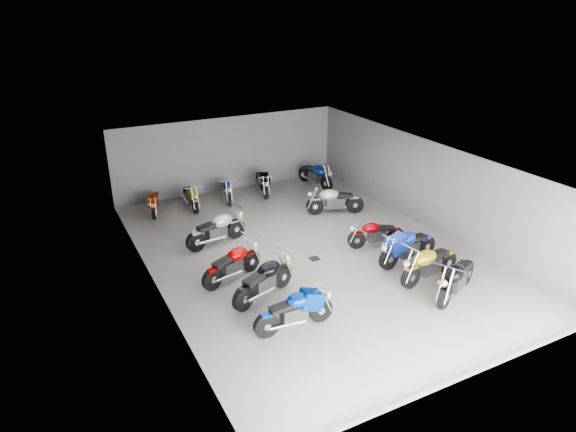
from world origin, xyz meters
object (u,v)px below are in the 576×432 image
(motorcycle_right_a, at_px, (456,278))
(motorcycle_right_b, at_px, (429,264))
(motorcycle_back_f, at_px, (316,175))
(motorcycle_right_d, at_px, (376,234))
(motorcycle_right_c, at_px, (407,247))
(drain_grate, at_px, (314,259))
(motorcycle_back_c, at_px, (227,189))
(motorcycle_back_b, at_px, (191,196))
(motorcycle_left_c, at_px, (264,280))
(motorcycle_back_d, at_px, (262,182))
(motorcycle_back_a, at_px, (155,202))
(motorcycle_left_b, at_px, (295,311))
(motorcycle_left_d, at_px, (233,264))
(motorcycle_left_f, at_px, (217,229))
(motorcycle_right_f, at_px, (334,201))

(motorcycle_right_a, xyz_separation_m, motorcycle_right_b, (-0.07, 1.04, -0.01))
(motorcycle_back_f, bearing_deg, motorcycle_right_b, 73.70)
(motorcycle_right_d, bearing_deg, motorcycle_right_c, -154.82)
(drain_grate, xyz_separation_m, motorcycle_back_c, (-0.59, 6.24, 0.46))
(motorcycle_back_b, distance_m, motorcycle_back_c, 1.62)
(drain_grate, height_order, motorcycle_left_c, motorcycle_left_c)
(motorcycle_back_b, bearing_deg, motorcycle_back_d, -174.09)
(motorcycle_back_a, bearing_deg, motorcycle_left_c, 116.75)
(motorcycle_left_b, bearing_deg, motorcycle_left_d, -169.78)
(motorcycle_left_f, xyz_separation_m, motorcycle_back_c, (1.83, 3.75, -0.08))
(motorcycle_left_c, xyz_separation_m, motorcycle_right_b, (4.78, -1.37, 0.00))
(motorcycle_right_f, bearing_deg, motorcycle_left_f, 116.47)
(motorcycle_left_c, relative_size, motorcycle_right_a, 0.99)
(motorcycle_left_c, distance_m, motorcycle_right_c, 4.93)
(motorcycle_left_c, height_order, motorcycle_right_b, motorcycle_right_b)
(motorcycle_back_f, bearing_deg, motorcycle_back_d, -15.16)
(motorcycle_right_a, height_order, motorcycle_right_f, motorcycle_right_a)
(motorcycle_right_b, height_order, motorcycle_right_c, motorcycle_right_c)
(drain_grate, bearing_deg, motorcycle_back_d, 80.57)
(motorcycle_left_c, relative_size, motorcycle_back_b, 1.10)
(motorcycle_right_f, height_order, motorcycle_back_a, motorcycle_right_f)
(motorcycle_left_c, xyz_separation_m, motorcycle_left_d, (-0.41, 1.36, -0.03))
(motorcycle_back_d, relative_size, motorcycle_back_f, 0.94)
(motorcycle_left_c, distance_m, motorcycle_back_a, 7.70)
(motorcycle_left_c, xyz_separation_m, motorcycle_back_a, (-1.20, 7.61, -0.11))
(motorcycle_back_c, bearing_deg, motorcycle_right_d, 129.62)
(motorcycle_right_a, distance_m, motorcycle_right_b, 1.04)
(motorcycle_right_a, bearing_deg, motorcycle_right_c, -26.79)
(motorcycle_right_a, relative_size, motorcycle_right_b, 0.95)
(motorcycle_right_f, bearing_deg, motorcycle_back_d, 45.79)
(motorcycle_back_b, bearing_deg, motorcycle_right_f, 149.03)
(motorcycle_back_d, xyz_separation_m, motorcycle_back_f, (2.50, -0.29, 0.03))
(motorcycle_left_b, relative_size, motorcycle_right_c, 0.94)
(motorcycle_left_d, bearing_deg, motorcycle_back_a, 167.95)
(motorcycle_right_c, height_order, motorcycle_back_d, motorcycle_right_c)
(motorcycle_left_f, bearing_deg, motorcycle_right_b, 29.72)
(motorcycle_left_d, height_order, motorcycle_back_a, motorcycle_left_d)
(motorcycle_left_d, bearing_deg, motorcycle_back_b, 154.79)
(motorcycle_right_f, distance_m, motorcycle_back_c, 4.58)
(motorcycle_back_a, xyz_separation_m, motorcycle_back_d, (4.68, 0.07, 0.07))
(motorcycle_left_f, relative_size, motorcycle_back_b, 1.15)
(motorcycle_right_a, xyz_separation_m, motorcycle_right_c, (0.07, 2.21, -0.00))
(motorcycle_back_a, xyz_separation_m, motorcycle_back_b, (1.43, -0.11, 0.03))
(motorcycle_back_a, relative_size, motorcycle_back_c, 0.94)
(motorcycle_right_d, bearing_deg, motorcycle_back_b, 52.27)
(motorcycle_right_a, xyz_separation_m, motorcycle_right_d, (-0.13, 3.59, -0.08))
(motorcycle_back_b, distance_m, motorcycle_back_d, 3.26)
(motorcycle_left_c, distance_m, motorcycle_left_d, 1.42)
(motorcycle_left_f, height_order, motorcycle_back_f, motorcycle_left_f)
(motorcycle_left_f, relative_size, motorcycle_back_a, 1.27)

